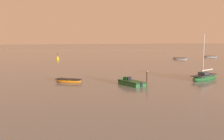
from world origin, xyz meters
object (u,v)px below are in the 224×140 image
Objects in this scene: rowboat_moored_1 at (68,81)px; sailboat_moored_0 at (204,77)px; rowboat_moored_2 at (180,59)px; mooring_post_near at (147,78)px; motorboat_moored_1 at (129,83)px; rowboat_moored_3 at (210,57)px; channel_buoy at (58,58)px.

rowboat_moored_1 is 0.54× the size of sailboat_moored_0.
sailboat_moored_0 is (18.54, -7.19, 0.14)m from rowboat_moored_1.
mooring_post_near is (-37.19, -34.32, 0.71)m from rowboat_moored_2.
mooring_post_near is at bearing -14.61° from sailboat_moored_0.
mooring_post_near reaches higher than motorboat_moored_1.
rowboat_moored_1 is 52.45m from rowboat_moored_2.
rowboat_moored_2 is at bearing -114.20° from rowboat_moored_3.
channel_buoy reaches higher than motorboat_moored_1.
rowboat_moored_1 is 0.79× the size of motorboat_moored_1.
sailboat_moored_0 is 3.28× the size of mooring_post_near.
rowboat_moored_2 is (38.87, 32.58, -0.02)m from motorboat_moored_1.
rowboat_moored_1 is 0.87× the size of rowboat_moored_3.
rowboat_moored_3 is at bearing -61.04° from motorboat_moored_1.
rowboat_moored_2 is (45.07, 26.82, 0.03)m from rowboat_moored_1.
channel_buoy is (-6.61, 51.04, 0.16)m from sailboat_moored_0.
channel_buoy is at bearing 122.43° from rowboat_moored_1.
mooring_post_near is at bearing -73.03° from rowboat_moored_2.
rowboat_moored_3 is 2.03× the size of mooring_post_near.
rowboat_moored_2 is 2.07× the size of channel_buoy.
rowboat_moored_1 is 0.78× the size of rowboat_moored_2.
channel_buoy reaches higher than rowboat_moored_3.
motorboat_moored_1 is 0.68× the size of sailboat_moored_0.
rowboat_moored_2 is at bearing -144.25° from sailboat_moored_0.
rowboat_moored_3 is 1.87× the size of channel_buoy.
sailboat_moored_0 is at bearing -100.31° from motorboat_moored_1.
mooring_post_near is (-4.05, -51.35, 0.44)m from channel_buoy.
motorboat_moored_1 is at bearing -90.91° from rowboat_moored_3.
mooring_post_near is (-10.66, -0.31, 0.60)m from sailboat_moored_0.
channel_buoy is (11.93, 43.84, 0.29)m from rowboat_moored_1.
motorboat_moored_1 is 50.72m from rowboat_moored_2.
motorboat_moored_1 is 12.42m from sailboat_moored_0.
rowboat_moored_1 is 8.47m from motorboat_moored_1.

